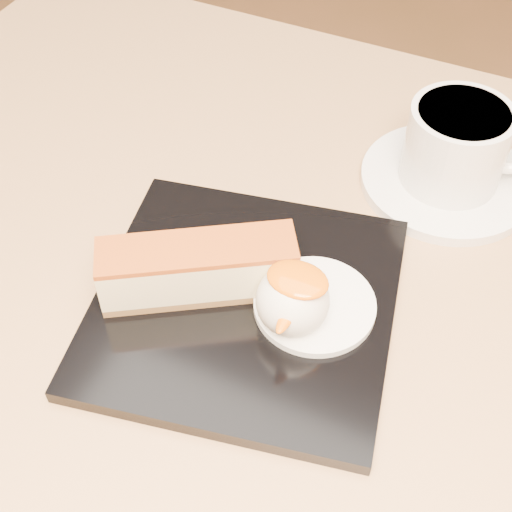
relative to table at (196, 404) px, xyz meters
The scene contains 9 objects.
table is the anchor object (origin of this frame).
dessert_plate 0.17m from the table, 15.68° to the left, with size 0.22×0.22×0.01m, color black.
cheesecake 0.19m from the table, 35.62° to the left, with size 0.14×0.11×0.05m.
cream_smear 0.20m from the table, 16.21° to the left, with size 0.09×0.09×0.01m, color white.
ice_cream_scoop 0.21m from the table, ahead, with size 0.05×0.05×0.05m, color white.
mango_sauce 0.23m from the table, ahead, with size 0.04×0.03×0.01m, color orange.
mint_sprig 0.19m from the table, 38.19° to the left, with size 0.03×0.02×0.00m.
saucer 0.30m from the table, 55.38° to the left, with size 0.15×0.15×0.01m, color white.
coffee_cup 0.33m from the table, 55.08° to the left, with size 0.11×0.09×0.07m.
Camera 1 is at (0.19, -0.28, 1.15)m, focal length 50.00 mm.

